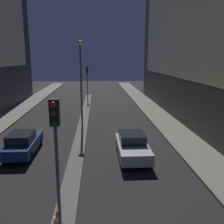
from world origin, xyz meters
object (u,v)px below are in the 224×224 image
(traffic_cone_far, at_px, (57,220))
(car_right_lane, at_px, (132,146))
(traffic_light_mid, at_px, (87,76))
(car_left_lane, at_px, (23,143))
(traffic_light_near, at_px, (56,140))
(street_lamp, at_px, (81,74))

(traffic_cone_far, bearing_deg, car_right_lane, 61.07)
(traffic_light_mid, distance_m, traffic_cone_far, 29.33)
(traffic_cone_far, distance_m, car_right_lane, 7.98)
(car_left_lane, bearing_deg, car_right_lane, -7.75)
(traffic_light_near, relative_size, car_right_lane, 1.12)
(traffic_light_near, relative_size, car_left_lane, 1.12)
(traffic_light_near, distance_m, street_lamp, 14.59)
(traffic_light_mid, bearing_deg, traffic_cone_far, -90.33)
(traffic_cone_far, relative_size, car_right_lane, 0.17)
(traffic_light_near, xyz_separation_m, car_right_lane, (3.69, 7.39, -3.00))
(traffic_light_near, relative_size, traffic_light_mid, 1.00)
(traffic_cone_far, distance_m, car_left_lane, 8.73)
(street_lamp, distance_m, traffic_cone_far, 14.85)
(traffic_light_mid, bearing_deg, car_right_lane, -80.55)
(traffic_cone_far, xyz_separation_m, car_right_lane, (3.86, 6.98, 0.32))
(traffic_light_near, xyz_separation_m, traffic_light_mid, (0.00, 29.55, 0.00))
(street_lamp, relative_size, car_right_lane, 1.74)
(traffic_light_near, xyz_separation_m, traffic_cone_far, (-0.17, 0.41, -3.32))
(traffic_cone_far, height_order, car_right_lane, car_right_lane)
(car_left_lane, bearing_deg, traffic_light_mid, 80.11)
(car_right_lane, bearing_deg, car_left_lane, 172.25)
(traffic_light_mid, bearing_deg, car_left_lane, -99.89)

